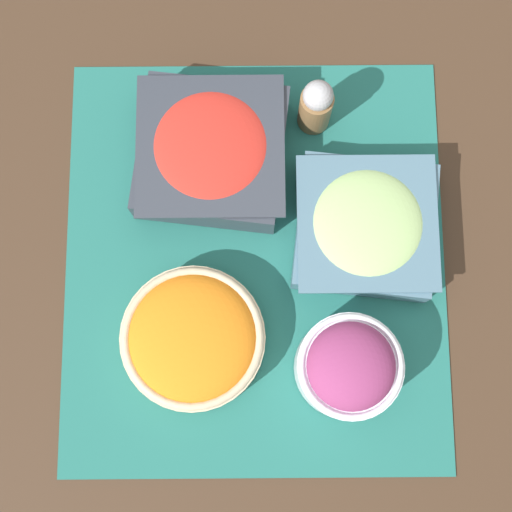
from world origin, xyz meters
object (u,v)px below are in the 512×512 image
object	(u,v)px
carrot_bowl	(194,338)
onion_bowl	(350,367)
pepper_shaker	(317,105)
tomato_bowl	(212,151)
cucumber_bowl	(367,226)

from	to	relation	value
carrot_bowl	onion_bowl	size ratio (longest dim) A/B	1.41
onion_bowl	pepper_shaker	world-z (taller)	same
tomato_bowl	carrot_bowl	world-z (taller)	tomato_bowl
tomato_bowl	onion_bowl	size ratio (longest dim) A/B	1.62
tomato_bowl	onion_bowl	world-z (taller)	onion_bowl
tomato_bowl	pepper_shaker	world-z (taller)	pepper_shaker
carrot_bowl	cucumber_bowl	bearing A→B (deg)	122.96
tomato_bowl	carrot_bowl	size ratio (longest dim) A/B	1.15
cucumber_bowl	pepper_shaker	world-z (taller)	pepper_shaker
tomato_bowl	onion_bowl	distance (m)	0.28
carrot_bowl	onion_bowl	world-z (taller)	onion_bowl
onion_bowl	tomato_bowl	bearing A→B (deg)	-148.84
tomato_bowl	onion_bowl	xyz separation A→B (m)	(0.24, 0.15, 0.01)
tomato_bowl	pepper_shaker	size ratio (longest dim) A/B	2.03
cucumber_bowl	pepper_shaker	xyz separation A→B (m)	(-0.13, -0.05, 0.02)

